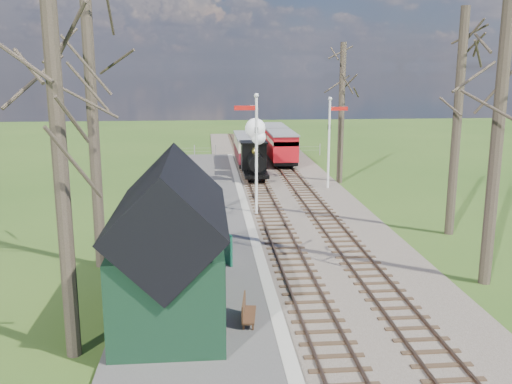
# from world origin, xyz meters

# --- Properties ---
(ground) EXTENTS (140.00, 140.00, 0.00)m
(ground) POSITION_xyz_m (0.00, 0.00, 0.00)
(ground) COLOR #2E5019
(ground) RESTS_ON ground
(distant_hills) EXTENTS (114.40, 48.00, 22.02)m
(distant_hills) POSITION_xyz_m (1.40, 64.38, -16.21)
(distant_hills) COLOR #385B23
(distant_hills) RESTS_ON ground
(ballast_bed) EXTENTS (8.00, 60.00, 0.10)m
(ballast_bed) POSITION_xyz_m (1.30, 22.00, 0.05)
(ballast_bed) COLOR brown
(ballast_bed) RESTS_ON ground
(track_near) EXTENTS (1.60, 60.00, 0.15)m
(track_near) POSITION_xyz_m (0.00, 22.00, 0.10)
(track_near) COLOR brown
(track_near) RESTS_ON ground
(track_far) EXTENTS (1.60, 60.00, 0.15)m
(track_far) POSITION_xyz_m (2.60, 22.00, 0.10)
(track_far) COLOR brown
(track_far) RESTS_ON ground
(platform) EXTENTS (5.00, 44.00, 0.20)m
(platform) POSITION_xyz_m (-3.50, 14.00, 0.10)
(platform) COLOR #474442
(platform) RESTS_ON ground
(coping_strip) EXTENTS (0.40, 44.00, 0.21)m
(coping_strip) POSITION_xyz_m (-1.20, 14.00, 0.10)
(coping_strip) COLOR #B2AD9E
(coping_strip) RESTS_ON ground
(station_shed) EXTENTS (3.25, 6.30, 4.78)m
(station_shed) POSITION_xyz_m (-4.30, 4.00, 2.27)
(station_shed) COLOR black
(station_shed) RESTS_ON platform
(semaphore_near) EXTENTS (1.22, 0.24, 6.22)m
(semaphore_near) POSITION_xyz_m (-0.77, 16.00, 3.62)
(semaphore_near) COLOR silver
(semaphore_near) RESTS_ON ground
(semaphore_far) EXTENTS (1.22, 0.24, 5.72)m
(semaphore_far) POSITION_xyz_m (4.37, 22.00, 3.35)
(semaphore_far) COLOR silver
(semaphore_far) RESTS_ON ground
(bare_trees) EXTENTS (15.51, 22.39, 12.00)m
(bare_trees) POSITION_xyz_m (1.33, 10.10, 5.21)
(bare_trees) COLOR #382D23
(bare_trees) RESTS_ON ground
(fence_line) EXTENTS (12.60, 0.08, 1.00)m
(fence_line) POSITION_xyz_m (0.30, 36.00, 0.55)
(fence_line) COLOR slate
(fence_line) RESTS_ON ground
(locomotive) EXTENTS (1.65, 3.85, 4.13)m
(locomotive) POSITION_xyz_m (-0.01, 24.89, 1.92)
(locomotive) COLOR black
(locomotive) RESTS_ON ground
(coach) EXTENTS (1.93, 6.60, 2.03)m
(coach) POSITION_xyz_m (0.00, 30.95, 1.41)
(coach) COLOR black
(coach) RESTS_ON ground
(red_carriage_a) EXTENTS (1.98, 4.91, 2.09)m
(red_carriage_a) POSITION_xyz_m (2.60, 30.89, 1.45)
(red_carriage_a) COLOR black
(red_carriage_a) RESTS_ON ground
(red_carriage_b) EXTENTS (1.98, 4.91, 2.09)m
(red_carriage_b) POSITION_xyz_m (2.60, 36.39, 1.45)
(red_carriage_b) COLOR black
(red_carriage_b) RESTS_ON ground
(sign_board) EXTENTS (0.38, 0.80, 1.21)m
(sign_board) POSITION_xyz_m (-2.49, 8.26, 0.80)
(sign_board) COLOR #104E36
(sign_board) RESTS_ON platform
(bench) EXTENTS (0.52, 1.29, 0.71)m
(bench) POSITION_xyz_m (-2.14, 3.20, 0.53)
(bench) COLOR #4C2F1B
(bench) RESTS_ON platform
(person) EXTENTS (0.41, 0.52, 1.27)m
(person) POSITION_xyz_m (-3.14, 5.21, 0.83)
(person) COLOR #1A212F
(person) RESTS_ON platform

